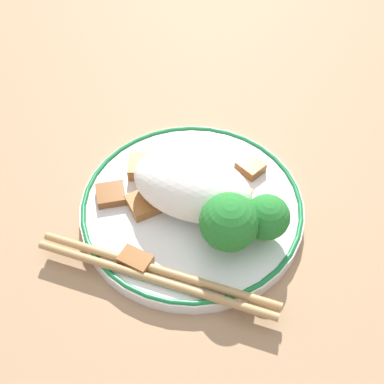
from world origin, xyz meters
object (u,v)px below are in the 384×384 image
object	(u,v)px
plate	(192,208)
chopsticks	(155,274)
broccoli_back_left	(229,223)
broccoli_back_center	(267,218)

from	to	relation	value
plate	chopsticks	world-z (taller)	chopsticks
broccoli_back_left	chopsticks	xyz separation A→B (m)	(-0.05, -0.06, -0.03)
broccoli_back_left	broccoli_back_center	bearing A→B (deg)	37.17
plate	broccoli_back_left	distance (m)	0.07
plate	broccoli_back_left	bearing A→B (deg)	-33.28
broccoli_back_center	chopsticks	distance (m)	0.11
broccoli_back_left	chopsticks	size ratio (longest dim) A/B	0.27
broccoli_back_center	chopsticks	bearing A→B (deg)	-134.74
plate	broccoli_back_center	bearing A→B (deg)	-6.72
plate	broccoli_back_left	xyz separation A→B (m)	(0.05, -0.03, 0.04)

